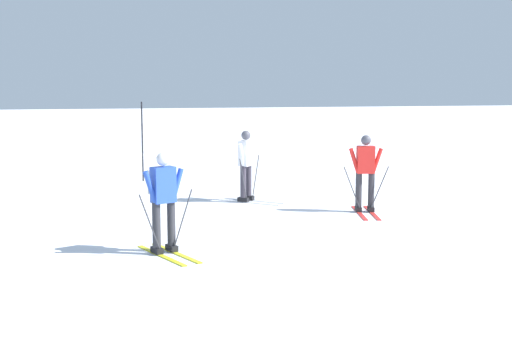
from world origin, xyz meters
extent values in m
plane|color=white|center=(0.00, 0.00, 0.00)|extent=(120.00, 120.00, 0.00)
cube|color=white|center=(0.00, 19.26, 0.61)|extent=(80.00, 7.10, 1.21)
cube|color=gold|center=(-2.28, -0.14, 0.01)|extent=(0.73, 1.50, 0.02)
cube|color=gold|center=(-2.53, -0.26, 0.01)|extent=(0.73, 1.50, 0.02)
cube|color=black|center=(-2.34, -0.01, 0.07)|extent=(0.21, 0.29, 0.10)
cube|color=black|center=(-2.59, -0.12, 0.07)|extent=(0.21, 0.29, 0.10)
cylinder|color=#2D2D33|center=(-2.34, -0.01, 0.55)|extent=(0.14, 0.14, 0.85)
cylinder|color=#2D2D33|center=(-2.59, -0.12, 0.55)|extent=(0.14, 0.14, 0.85)
cube|color=#284CB7|center=(-2.47, -0.06, 1.17)|extent=(0.44, 0.37, 0.60)
cylinder|color=#284CB7|center=(-2.23, 0.02, 1.16)|extent=(0.27, 0.19, 0.55)
cylinder|color=#284CB7|center=(-2.69, -0.18, 1.16)|extent=(0.27, 0.19, 0.55)
sphere|color=silver|center=(-2.47, -0.06, 1.60)|extent=(0.22, 0.22, 0.22)
cylinder|color=#38383D|center=(-2.16, -0.03, 0.53)|extent=(0.39, 0.19, 1.07)
cylinder|color=#38383D|center=(-2.70, -0.27, 0.53)|extent=(0.39, 0.19, 1.07)
cube|color=#B7B2A3|center=(-2.55, 0.13, 1.19)|extent=(0.33, 0.28, 0.40)
cube|color=silver|center=(0.03, 4.49, 0.01)|extent=(1.30, 1.08, 0.02)
cube|color=silver|center=(-0.15, 4.27, 0.01)|extent=(1.30, 1.08, 0.02)
cube|color=black|center=(-0.09, 4.59, 0.07)|extent=(0.28, 0.26, 0.10)
cube|color=black|center=(-0.27, 4.37, 0.07)|extent=(0.28, 0.26, 0.10)
cylinder|color=#38333D|center=(-0.09, 4.59, 0.55)|extent=(0.14, 0.14, 0.85)
cylinder|color=#38333D|center=(-0.27, 4.37, 0.55)|extent=(0.14, 0.14, 0.85)
cube|color=white|center=(-0.18, 4.48, 1.17)|extent=(0.43, 0.45, 0.60)
cylinder|color=white|center=(-0.01, 4.66, 1.16)|extent=(0.23, 0.26, 0.55)
cylinder|color=white|center=(-0.32, 4.27, 1.16)|extent=(0.23, 0.26, 0.55)
sphere|color=#4C4C56|center=(-0.18, 4.48, 1.60)|extent=(0.22, 0.22, 0.22)
cylinder|color=#38383D|center=(0.09, 4.66, 0.54)|extent=(0.26, 0.31, 1.10)
cylinder|color=#38383D|center=(-0.30, 4.17, 0.54)|extent=(0.26, 0.31, 1.10)
cube|color=red|center=(2.25, 2.47, 0.01)|extent=(0.38, 1.59, 0.02)
cube|color=red|center=(1.98, 2.52, 0.01)|extent=(0.38, 1.59, 0.02)
cube|color=black|center=(2.28, 2.62, 0.07)|extent=(0.17, 0.28, 0.10)
cube|color=black|center=(2.01, 2.67, 0.07)|extent=(0.17, 0.28, 0.10)
cylinder|color=#2D2D33|center=(2.28, 2.62, 0.55)|extent=(0.14, 0.14, 0.85)
cylinder|color=#2D2D33|center=(2.01, 2.67, 0.55)|extent=(0.14, 0.14, 0.85)
cube|color=red|center=(2.14, 2.64, 1.17)|extent=(0.42, 0.31, 0.60)
cylinder|color=red|center=(2.39, 2.58, 1.16)|extent=(0.27, 0.14, 0.55)
cylinder|color=red|center=(1.89, 2.67, 1.16)|extent=(0.27, 0.14, 0.55)
sphere|color=#4C4C56|center=(2.14, 2.64, 1.60)|extent=(0.22, 0.22, 0.22)
cylinder|color=#38383D|center=(2.41, 2.49, 0.52)|extent=(0.43, 0.10, 1.04)
cylinder|color=#38383D|center=(1.84, 2.60, 0.52)|extent=(0.43, 0.10, 1.04)
cylinder|color=black|center=(-2.46, 8.34, 1.15)|extent=(0.04, 0.04, 2.29)
camera|label=1|loc=(-3.24, -11.29, 2.90)|focal=47.49mm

